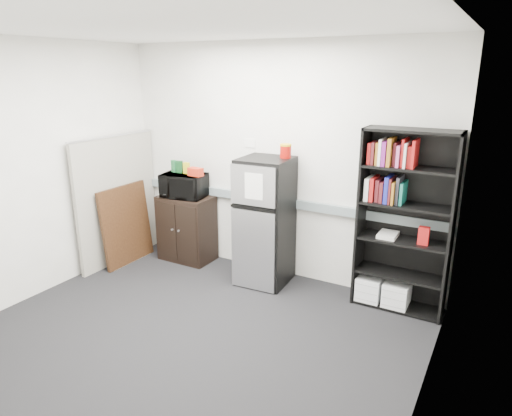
# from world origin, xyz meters

# --- Properties ---
(floor) EXTENTS (4.00, 4.00, 0.00)m
(floor) POSITION_xyz_m (0.00, 0.00, 0.00)
(floor) COLOR black
(floor) RESTS_ON ground
(wall_back) EXTENTS (4.00, 0.02, 2.70)m
(wall_back) POSITION_xyz_m (0.00, 1.75, 1.35)
(wall_back) COLOR white
(wall_back) RESTS_ON floor
(wall_right) EXTENTS (0.02, 3.50, 2.70)m
(wall_right) POSITION_xyz_m (2.00, 0.00, 1.35)
(wall_right) COLOR white
(wall_right) RESTS_ON floor
(wall_left) EXTENTS (0.02, 3.50, 2.70)m
(wall_left) POSITION_xyz_m (-2.00, 0.00, 1.35)
(wall_left) COLOR white
(wall_left) RESTS_ON floor
(ceiling) EXTENTS (4.00, 3.50, 0.02)m
(ceiling) POSITION_xyz_m (0.00, 0.00, 2.70)
(ceiling) COLOR white
(ceiling) RESTS_ON wall_back
(electrical_raceway) EXTENTS (3.92, 0.05, 0.10)m
(electrical_raceway) POSITION_xyz_m (0.00, 1.72, 0.90)
(electrical_raceway) COLOR gray
(electrical_raceway) RESTS_ON wall_back
(wall_note) EXTENTS (0.14, 0.00, 0.10)m
(wall_note) POSITION_xyz_m (-0.35, 1.74, 1.55)
(wall_note) COLOR white
(wall_note) RESTS_ON wall_back
(bookshelf) EXTENTS (0.90, 0.34, 1.85)m
(bookshelf) POSITION_xyz_m (1.51, 1.57, 0.97)
(bookshelf) COLOR black
(bookshelf) RESTS_ON floor
(cubicle_partition) EXTENTS (0.06, 1.30, 1.62)m
(cubicle_partition) POSITION_xyz_m (-1.90, 1.08, 0.81)
(cubicle_partition) COLOR gray
(cubicle_partition) RESTS_ON floor
(cabinet) EXTENTS (0.68, 0.45, 0.85)m
(cabinet) POSITION_xyz_m (-1.16, 1.50, 0.42)
(cabinet) COLOR black
(cabinet) RESTS_ON floor
(microwave) EXTENTS (0.59, 0.45, 0.30)m
(microwave) POSITION_xyz_m (-1.16, 1.48, 0.99)
(microwave) COLOR black
(microwave) RESTS_ON cabinet
(snack_box_a) EXTENTS (0.08, 0.07, 0.15)m
(snack_box_a) POSITION_xyz_m (-1.33, 1.52, 1.22)
(snack_box_a) COLOR #1B6031
(snack_box_a) RESTS_ON microwave
(snack_box_b) EXTENTS (0.08, 0.07, 0.15)m
(snack_box_b) POSITION_xyz_m (-1.24, 1.52, 1.22)
(snack_box_b) COLOR #0C3716
(snack_box_b) RESTS_ON microwave
(snack_box_c) EXTENTS (0.07, 0.05, 0.14)m
(snack_box_c) POSITION_xyz_m (-1.13, 1.52, 1.21)
(snack_box_c) COLOR gold
(snack_box_c) RESTS_ON microwave
(snack_bag) EXTENTS (0.19, 0.12, 0.10)m
(snack_bag) POSITION_xyz_m (-0.96, 1.47, 1.19)
(snack_bag) COLOR red
(snack_bag) RESTS_ON microwave
(refrigerator) EXTENTS (0.58, 0.60, 1.46)m
(refrigerator) POSITION_xyz_m (0.03, 1.42, 0.73)
(refrigerator) COLOR black
(refrigerator) RESTS_ON floor
(coffee_can) EXTENTS (0.13, 0.13, 0.17)m
(coffee_can) POSITION_xyz_m (0.21, 1.55, 1.54)
(coffee_can) COLOR #9A0D07
(coffee_can) RESTS_ON refrigerator
(framed_poster) EXTENTS (0.14, 0.78, 1.00)m
(framed_poster) POSITION_xyz_m (-1.77, 1.06, 0.50)
(framed_poster) COLOR black
(framed_poster) RESTS_ON floor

